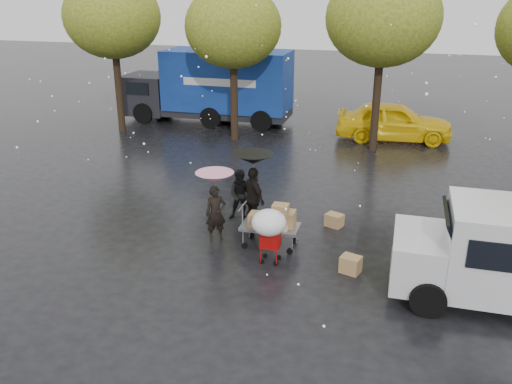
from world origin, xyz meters
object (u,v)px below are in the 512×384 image
(shopping_cart, at_px, (269,225))
(blue_truck, at_px, (211,87))
(vendor_cart, at_px, (273,221))
(person_black, at_px, (253,198))
(yellow_taxi, at_px, (394,121))
(person_pink, at_px, (216,213))

(shopping_cart, bearing_deg, blue_truck, 115.02)
(vendor_cart, bearing_deg, person_black, 128.87)
(blue_truck, height_order, yellow_taxi, blue_truck)
(person_black, relative_size, blue_truck, 0.21)
(person_black, distance_m, blue_truck, 12.67)
(vendor_cart, relative_size, yellow_taxi, 0.31)
(shopping_cart, xyz_separation_m, yellow_taxi, (2.49, 12.44, -0.22))
(person_pink, bearing_deg, blue_truck, 80.88)
(person_pink, distance_m, person_black, 1.27)
(person_black, bearing_deg, yellow_taxi, -65.03)
(person_pink, bearing_deg, vendor_cart, -29.44)
(person_pink, distance_m, vendor_cart, 1.57)
(vendor_cart, distance_m, yellow_taxi, 11.74)
(blue_truck, bearing_deg, person_pink, -69.85)
(person_pink, bearing_deg, shopping_cart, -59.57)
(vendor_cart, bearing_deg, yellow_taxi, 77.05)
(vendor_cart, xyz_separation_m, shopping_cart, (0.14, -1.00, 0.34))
(person_pink, height_order, yellow_taxi, yellow_taxi)
(person_black, relative_size, vendor_cart, 1.17)
(yellow_taxi, bearing_deg, person_pink, 155.50)
(shopping_cart, relative_size, yellow_taxi, 0.30)
(blue_truck, distance_m, yellow_taxi, 8.89)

